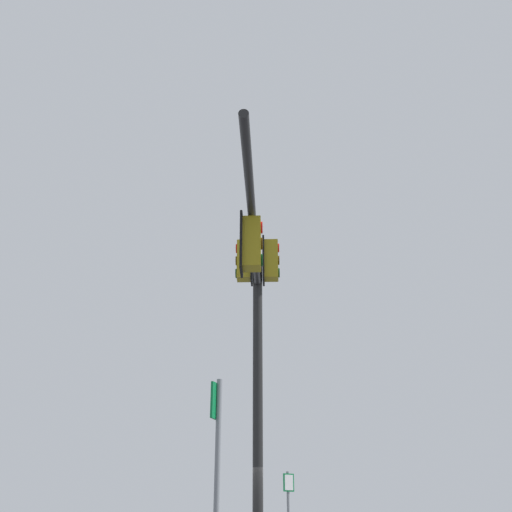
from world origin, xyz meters
TOP-DOWN VIEW (x-y plane):
  - signal_mast_assembly at (1.12, 1.16)m, footprint 4.97×4.17m
  - route_sign_secondary at (4.09, 3.12)m, footprint 0.28×0.14m

SIDE VIEW (x-z plane):
  - route_sign_secondary at x=4.09m, z-range 0.31..3.45m
  - signal_mast_assembly at x=1.12m, z-range 1.57..8.90m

